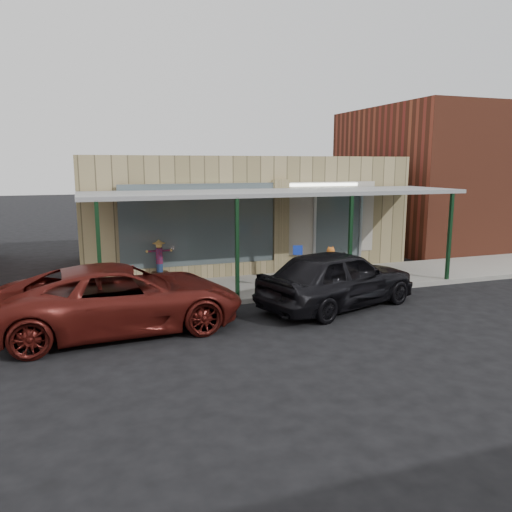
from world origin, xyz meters
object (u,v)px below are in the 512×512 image
object	(u,v)px
handicap_sign	(298,262)
parked_sedan	(338,278)
barrel_scarecrow	(160,268)
car_maroon	(122,298)
barrel_pumpkin	(308,271)

from	to	relation	value
handicap_sign	parked_sedan	bearing A→B (deg)	-56.06
handicap_sign	parked_sedan	distance (m)	1.64
barrel_scarecrow	car_maroon	size ratio (longest dim) A/B	0.25
handicap_sign	car_maroon	size ratio (longest dim) A/B	0.24
handicap_sign	car_maroon	xyz separation A→B (m)	(-5.25, -1.57, -0.24)
barrel_scarecrow	parked_sedan	distance (m)	5.82
barrel_scarecrow	handicap_sign	xyz separation A→B (m)	(3.77, -2.37, 0.41)
handicap_sign	car_maroon	bearing A→B (deg)	-148.75
barrel_scarecrow	barrel_pumpkin	bearing A→B (deg)	-27.43
barrel_scarecrow	parked_sedan	bearing A→B (deg)	-57.35
barrel_pumpkin	parked_sedan	bearing A→B (deg)	-98.77
parked_sedan	barrel_scarecrow	bearing A→B (deg)	29.60
car_maroon	barrel_scarecrow	bearing A→B (deg)	-24.07
parked_sedan	handicap_sign	bearing A→B (deg)	1.15
car_maroon	parked_sedan	bearing A→B (deg)	-93.08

